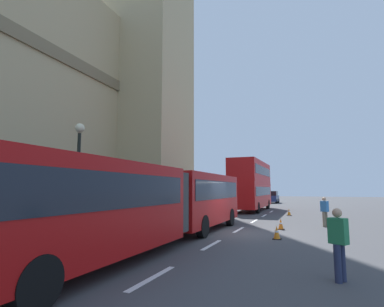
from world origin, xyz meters
name	(u,v)px	position (x,y,z in m)	size (l,w,h in m)	color
ground_plane	(234,232)	(0.00, 0.00, 0.00)	(160.00, 160.00, 0.00)	#424244
lane_centre_marking	(227,236)	(-1.31, 0.00, 0.00)	(34.40, 0.16, 0.01)	silver
articulated_bus	(159,199)	(-4.16, 1.99, 1.75)	(16.29, 2.54, 2.90)	#B20F0F
double_decker_bus	(251,184)	(15.62, 2.00, 2.71)	(10.57, 2.54, 4.90)	red
sedan_lead	(272,197)	(33.22, 2.13, 0.91)	(4.40, 1.86, 1.85)	navy
traffic_cone_west	(277,233)	(-1.29, -2.20, 0.28)	(0.36, 0.36, 0.58)	black
traffic_cone_middle	(281,224)	(1.98, -2.07, 0.28)	(0.36, 0.36, 0.58)	black
traffic_cone_east	(289,212)	(11.06, -1.88, 0.28)	(0.36, 0.36, 0.58)	black
street_lamp	(78,170)	(-3.86, 6.50, 3.06)	(0.44, 0.44, 5.27)	black
pedestrian_near_cones	(339,242)	(-6.85, -4.21, 0.91)	(0.41, 0.47, 1.69)	#262D4C
pedestrian_by_kerb	(325,211)	(4.06, -4.32, 0.91)	(0.43, 0.46, 1.69)	#726651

